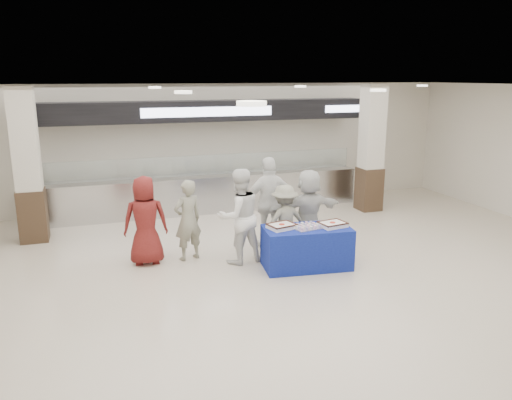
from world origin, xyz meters
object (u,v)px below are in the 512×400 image
object	(u,v)px
civilian_maroon	(145,220)
soldier_a	(188,220)
display_table	(307,247)
soldier_b	(284,221)
chef_short	(270,203)
cupcake_tray	(307,226)
civilian_white	(308,211)
sheet_cake_left	(282,226)
sheet_cake_right	(333,224)
chef_tall	(239,216)

from	to	relation	value
civilian_maroon	soldier_a	bearing A→B (deg)	-177.50
display_table	soldier_b	xyz separation A→B (m)	(-0.18, 0.64, 0.33)
chef_short	soldier_b	distance (m)	0.66
display_table	chef_short	bearing A→B (deg)	108.16
chef_short	cupcake_tray	bearing A→B (deg)	99.50
soldier_a	soldier_b	size ratio (longest dim) A/B	1.09
chef_short	civilian_white	size ratio (longest dim) A/B	1.12
sheet_cake_left	chef_short	bearing A→B (deg)	80.56
soldier_b	civilian_white	world-z (taller)	civilian_white
sheet_cake_left	soldier_b	world-z (taller)	soldier_b
sheet_cake_right	cupcake_tray	world-z (taller)	sheet_cake_right
civilian_maroon	chef_tall	xyz separation A→B (m)	(1.64, -0.47, 0.06)
sheet_cake_right	chef_tall	distance (m)	1.70
display_table	civilian_maroon	xyz separation A→B (m)	(-2.72, 1.11, 0.45)
cupcake_tray	chef_tall	world-z (taller)	chef_tall
civilian_maroon	chef_tall	world-z (taller)	chef_tall
cupcake_tray	sheet_cake_left	bearing A→B (deg)	161.45
civilian_maroon	chef_tall	bearing A→B (deg)	168.48
chef_tall	civilian_white	xyz separation A→B (m)	(1.45, 0.14, -0.06)
cupcake_tray	civilian_maroon	xyz separation A→B (m)	(-2.69, 1.15, 0.04)
display_table	soldier_a	bearing A→B (deg)	157.64
soldier_b	civilian_maroon	bearing A→B (deg)	-15.50
chef_short	soldier_b	size ratio (longest dim) A/B	1.31
display_table	sheet_cake_right	size ratio (longest dim) A/B	3.01
sheet_cake_right	soldier_a	distance (m)	2.67
sheet_cake_right	cupcake_tray	xyz separation A→B (m)	(-0.49, 0.04, -0.01)
sheet_cake_left	chef_short	xyz separation A→B (m)	(0.19, 1.16, 0.13)
sheet_cake_right	chef_short	world-z (taller)	chef_short
display_table	sheet_cake_left	xyz separation A→B (m)	(-0.45, 0.10, 0.42)
civilian_maroon	chef_short	bearing A→B (deg)	-172.01
soldier_a	chef_short	world-z (taller)	chef_short
cupcake_tray	soldier_a	world-z (taller)	soldier_a
sheet_cake_right	civilian_white	xyz separation A→B (m)	(-0.09, 0.86, 0.03)
sheet_cake_right	soldier_b	xyz separation A→B (m)	(-0.64, 0.72, -0.09)
sheet_cake_right	civilian_maroon	bearing A→B (deg)	159.42
display_table	soldier_b	world-z (taller)	soldier_b
sheet_cake_right	chef_short	xyz separation A→B (m)	(-0.71, 1.35, 0.13)
sheet_cake_right	civilian_maroon	distance (m)	3.40
sheet_cake_left	cupcake_tray	world-z (taller)	sheet_cake_left
soldier_a	chef_short	distance (m)	1.71
soldier_a	civilian_white	distance (m)	2.34
sheet_cake_left	civilian_maroon	world-z (taller)	civilian_maroon
soldier_a	chef_tall	world-z (taller)	chef_tall
soldier_a	civilian_white	size ratio (longest dim) A/B	0.93
cupcake_tray	chef_short	size ratio (longest dim) A/B	0.28
sheet_cake_right	chef_short	distance (m)	1.53
soldier_a	soldier_b	distance (m)	1.82
display_table	civilian_white	bearing A→B (deg)	71.33
display_table	sheet_cake_right	distance (m)	0.63
sheet_cake_left	soldier_a	bearing A→B (deg)	146.73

